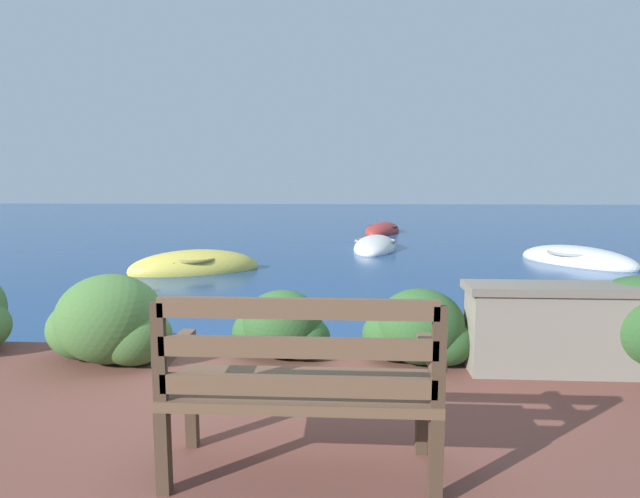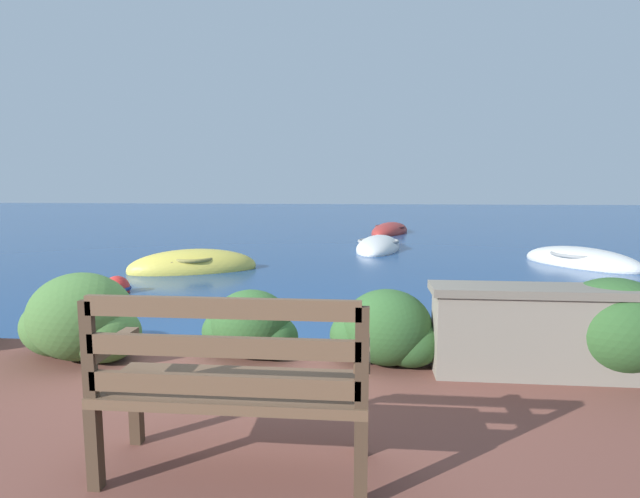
{
  "view_description": "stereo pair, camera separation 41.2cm",
  "coord_description": "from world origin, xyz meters",
  "px_view_note": "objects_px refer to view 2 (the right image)",
  "views": [
    {
      "loc": [
        0.68,
        -4.22,
        1.63
      ],
      "look_at": [
        0.09,
        6.55,
        0.25
      ],
      "focal_mm": 28.0,
      "sensor_mm": 36.0,
      "label": 1
    },
    {
      "loc": [
        1.09,
        -4.19,
        1.63
      ],
      "look_at": [
        0.09,
        6.55,
        0.25
      ],
      "focal_mm": 28.0,
      "sensor_mm": 36.0,
      "label": 2
    }
  ],
  "objects_px": {
    "park_bench": "(232,381)",
    "rowboat_nearest": "(193,268)",
    "rowboat_far": "(378,247)",
    "mooring_buoy": "(117,288)",
    "rowboat_outer": "(390,231)",
    "rowboat_mid": "(581,262)"
  },
  "relations": [
    {
      "from": "park_bench",
      "to": "rowboat_nearest",
      "type": "xyz_separation_m",
      "value": [
        -2.68,
        6.96,
        -0.64
      ]
    },
    {
      "from": "park_bench",
      "to": "rowboat_far",
      "type": "relative_size",
      "value": 0.44
    },
    {
      "from": "rowboat_far",
      "to": "mooring_buoy",
      "type": "height_order",
      "value": "rowboat_far"
    },
    {
      "from": "park_bench",
      "to": "rowboat_outer",
      "type": "bearing_deg",
      "value": 91.84
    },
    {
      "from": "rowboat_nearest",
      "to": "park_bench",
      "type": "bearing_deg",
      "value": 87.03
    },
    {
      "from": "rowboat_mid",
      "to": "rowboat_outer",
      "type": "relative_size",
      "value": 0.93
    },
    {
      "from": "rowboat_nearest",
      "to": "rowboat_mid",
      "type": "bearing_deg",
      "value": 166.79
    },
    {
      "from": "rowboat_nearest",
      "to": "mooring_buoy",
      "type": "height_order",
      "value": "rowboat_nearest"
    },
    {
      "from": "rowboat_nearest",
      "to": "mooring_buoy",
      "type": "relative_size",
      "value": 6.17
    },
    {
      "from": "rowboat_nearest",
      "to": "rowboat_outer",
      "type": "height_order",
      "value": "rowboat_nearest"
    },
    {
      "from": "park_bench",
      "to": "rowboat_nearest",
      "type": "relative_size",
      "value": 0.5
    },
    {
      "from": "rowboat_mid",
      "to": "mooring_buoy",
      "type": "height_order",
      "value": "rowboat_mid"
    },
    {
      "from": "park_bench",
      "to": "rowboat_outer",
      "type": "xyz_separation_m",
      "value": [
        1.43,
        15.06,
        -0.65
      ]
    },
    {
      "from": "rowboat_mid",
      "to": "rowboat_far",
      "type": "bearing_deg",
      "value": 30.2
    },
    {
      "from": "rowboat_outer",
      "to": "rowboat_far",
      "type": "bearing_deg",
      "value": 11.28
    },
    {
      "from": "park_bench",
      "to": "rowboat_far",
      "type": "xyz_separation_m",
      "value": [
        0.94,
        10.55,
        -0.65
      ]
    },
    {
      "from": "park_bench",
      "to": "rowboat_nearest",
      "type": "distance_m",
      "value": 7.49
    },
    {
      "from": "park_bench",
      "to": "rowboat_outer",
      "type": "relative_size",
      "value": 0.44
    },
    {
      "from": "rowboat_nearest",
      "to": "mooring_buoy",
      "type": "xyz_separation_m",
      "value": [
        -0.49,
        -2.03,
        0.0
      ]
    },
    {
      "from": "rowboat_far",
      "to": "rowboat_outer",
      "type": "relative_size",
      "value": 1.0
    },
    {
      "from": "rowboat_far",
      "to": "mooring_buoy",
      "type": "bearing_deg",
      "value": 152.18
    },
    {
      "from": "rowboat_nearest",
      "to": "mooring_buoy",
      "type": "distance_m",
      "value": 2.08
    }
  ]
}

